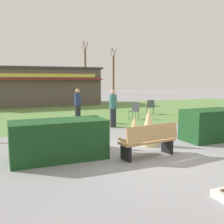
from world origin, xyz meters
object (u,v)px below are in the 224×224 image
object	(u,v)px
cafe_chair_north	(135,110)
parked_car_west_slot	(11,93)
person_standing	(113,108)
tree_right_bg	(85,70)
cafe_chair_center	(151,106)
tree_left_bg	(113,74)
person_strolling	(78,105)
park_bench	(149,140)
food_kiosk	(33,86)

from	to	relation	value
cafe_chair_north	parked_car_west_slot	xyz separation A→B (m)	(-5.60, 18.89, 0.12)
person_standing	tree_right_bg	distance (m)	27.42
person_standing	cafe_chair_center	bearing A→B (deg)	-59.88
tree_left_bg	tree_right_bg	bearing A→B (deg)	153.29
person_strolling	tree_left_bg	size ratio (longest dim) A/B	0.26
cafe_chair_center	parked_car_west_slot	bearing A→B (deg)	112.97
park_bench	cafe_chair_north	world-z (taller)	park_bench
food_kiosk	cafe_chair_center	distance (m)	10.89
cafe_chair_north	parked_car_west_slot	bearing A→B (deg)	106.51
cafe_chair_center	tree_left_bg	world-z (taller)	tree_left_bg
person_strolling	tree_right_bg	xyz separation A→B (m)	(7.98, 24.39, 2.54)
person_standing	parked_car_west_slot	xyz separation A→B (m)	(-3.59, 20.61, -0.22)
cafe_chair_north	person_strolling	bearing A→B (deg)	174.46
cafe_chair_north	tree_left_bg	world-z (taller)	tree_left_bg
park_bench	parked_car_west_slot	world-z (taller)	parked_car_west_slot
tree_left_bg	parked_car_west_slot	bearing A→B (deg)	-164.37
person_standing	parked_car_west_slot	bearing A→B (deg)	1.12
person_strolling	person_standing	size ratio (longest dim) A/B	1.00
food_kiosk	cafe_chair_north	bearing A→B (deg)	-68.59
person_strolling	parked_car_west_slot	distance (m)	18.75
food_kiosk	tree_left_bg	xyz separation A→B (m)	(12.64, 12.40, 1.34)
food_kiosk	tree_right_bg	world-z (taller)	tree_right_bg
person_strolling	parked_car_west_slot	size ratio (longest dim) A/B	0.39
food_kiosk	cafe_chair_north	xyz separation A→B (m)	(4.09, -10.45, -1.04)
cafe_chair_north	cafe_chair_center	bearing A→B (deg)	36.85
food_kiosk	tree_left_bg	bearing A→B (deg)	44.45
parked_car_west_slot	cafe_chair_center	bearing A→B (deg)	-67.03
park_bench	cafe_chair_center	bearing A→B (deg)	58.64
cafe_chair_center	cafe_chair_north	world-z (taller)	same
tree_right_bg	park_bench	bearing A→B (deg)	-104.07
cafe_chair_north	tree_left_bg	size ratio (longest dim) A/B	0.14
park_bench	cafe_chair_center	world-z (taller)	park_bench
person_standing	parked_car_west_slot	distance (m)	20.92
cafe_chair_center	park_bench	bearing A→B (deg)	-121.36
park_bench	cafe_chair_north	distance (m)	7.05
cafe_chair_north	tree_right_bg	world-z (taller)	tree_right_bg
cafe_chair_center	parked_car_west_slot	xyz separation A→B (m)	(-7.43, 17.52, 0.12)
food_kiosk	person_standing	distance (m)	12.37
parked_car_west_slot	tree_left_bg	size ratio (longest dim) A/B	0.66
park_bench	food_kiosk	xyz separation A→B (m)	(-1.18, 16.86, 1.09)
food_kiosk	cafe_chair_center	bearing A→B (deg)	-56.88
park_bench	tree_right_bg	size ratio (longest dim) A/B	0.23
parked_car_west_slot	tree_left_bg	xyz separation A→B (m)	(14.14, 3.96, 2.27)
person_strolling	person_standing	world-z (taller)	same
cafe_chair_north	food_kiosk	bearing A→B (deg)	111.41
food_kiosk	cafe_chair_center	world-z (taller)	food_kiosk
cafe_chair_center	person_strolling	distance (m)	5.05
parked_car_west_slot	person_strolling	bearing A→B (deg)	-82.34
person_strolling	person_standing	xyz separation A→B (m)	(1.08, -2.03, 0.00)
food_kiosk	cafe_chair_north	world-z (taller)	food_kiosk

